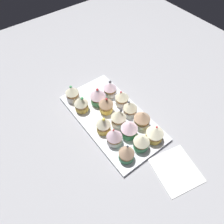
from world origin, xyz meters
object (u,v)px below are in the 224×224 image
object	(u,v)px
cupcake_6	(106,104)
cupcake_11	(122,98)
cupcake_0	(72,93)
cupcake_14	(155,133)
cupcake_10	(110,89)
cupcake_7	(120,117)
cupcake_13	(142,119)
baking_tray	(112,117)
cupcake_8	(129,129)
cupcake_2	(103,124)
napkin	(176,170)
cupcake_3	(114,136)
cupcake_1	(81,103)
cupcake_12	(130,108)
cupcake_5	(99,95)
cupcake_9	(141,142)
cupcake_4	(127,153)

from	to	relation	value
cupcake_6	cupcake_11	distance (cm)	7.55
cupcake_0	cupcake_6	xyz separation A→B (cm)	(13.37, 7.39, 0.39)
cupcake_0	cupcake_14	world-z (taller)	cupcake_0
cupcake_6	cupcake_10	distance (cm)	9.08
cupcake_10	cupcake_14	distance (cm)	27.23
cupcake_7	cupcake_13	size ratio (longest dim) A/B	1.07
baking_tray	cupcake_8	xyz separation A→B (cm)	(10.35, -0.30, 4.57)
cupcake_7	cupcake_13	distance (cm)	8.45
cupcake_2	cupcake_0	bearing A→B (deg)	-177.03
napkin	cupcake_3	bearing A→B (deg)	-153.59
cupcake_0	cupcake_11	bearing A→B (deg)	46.57
cupcake_1	cupcake_14	world-z (taller)	cupcake_1
cupcake_14	cupcake_12	bearing A→B (deg)	177.94
cupcake_3	cupcake_6	distance (cm)	14.76
baking_tray	cupcake_8	distance (cm)	11.32
cupcake_1	cupcake_8	distance (cm)	21.95
baking_tray	cupcake_14	size ratio (longest dim) A/B	6.30
baking_tray	cupcake_0	xyz separation A→B (cm)	(-17.23, -7.45, 4.21)
cupcake_7	cupcake_13	xyz separation A→B (cm)	(5.65, 6.27, -0.18)
cupcake_5	napkin	xyz separation A→B (cm)	(40.03, 3.80, -4.91)
cupcake_1	cupcake_14	distance (cm)	30.73
cupcake_9	napkin	bearing A→B (deg)	17.67
baking_tray	cupcake_14	world-z (taller)	cupcake_14
cupcake_5	cupcake_14	size ratio (longest dim) A/B	1.16
cupcake_1	cupcake_2	distance (cm)	13.67
cupcake_9	cupcake_12	world-z (taller)	same
cupcake_8	napkin	size ratio (longest dim) A/B	0.51
cupcake_5	cupcake_10	size ratio (longest dim) A/B	1.11
cupcake_9	cupcake_14	distance (cm)	6.27
cupcake_2	napkin	size ratio (longest dim) A/B	0.55
baking_tray	cupcake_1	world-z (taller)	cupcake_1
cupcake_9	cupcake_8	bearing A→B (deg)	-178.30
cupcake_1	cupcake_3	size ratio (longest dim) A/B	0.97
cupcake_5	cupcake_9	size ratio (longest dim) A/B	1.14
cupcake_9	cupcake_14	world-z (taller)	cupcake_9
cupcake_0	cupcake_7	size ratio (longest dim) A/B	0.94
cupcake_2	cupcake_10	distance (cm)	18.55
cupcake_11	cupcake_13	bearing A→B (deg)	-3.08
cupcake_5	cupcake_7	size ratio (longest dim) A/B	1.00
cupcake_3	cupcake_5	bearing A→B (deg)	160.89
cupcake_3	cupcake_10	distance (cm)	23.40
cupcake_8	cupcake_7	bearing A→B (deg)	173.03
cupcake_3	napkin	distance (cm)	23.86
cupcake_1	baking_tray	bearing A→B (deg)	35.54
cupcake_5	cupcake_2	bearing A→B (deg)	-28.23
cupcake_3	napkin	world-z (taller)	cupcake_3
cupcake_6	cupcake_11	world-z (taller)	cupcake_6
cupcake_2	cupcake_4	distance (cm)	13.85
cupcake_9	cupcake_12	distance (cm)	15.41
cupcake_6	cupcake_12	distance (cm)	9.65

